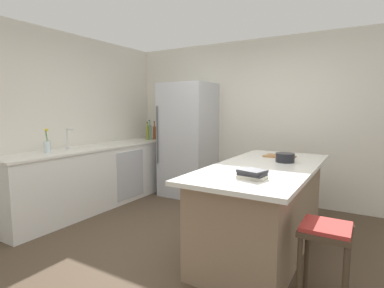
{
  "coord_description": "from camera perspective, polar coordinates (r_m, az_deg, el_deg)",
  "views": [
    {
      "loc": [
        1.49,
        -2.56,
        1.49
      ],
      "look_at": [
        -0.66,
        1.05,
        1.0
      ],
      "focal_mm": 28.16,
      "sensor_mm": 36.0,
      "label": 1
    }
  ],
  "objects": [
    {
      "name": "ground_plane",
      "position": [
        3.32,
        0.64,
        -20.05
      ],
      "size": [
        7.2,
        7.2,
        0.0
      ],
      "primitive_type": "plane",
      "color": "#4C3D2D"
    },
    {
      "name": "wall_rear",
      "position": [
        5.04,
        13.65,
        4.31
      ],
      "size": [
        6.0,
        0.1,
        2.6
      ],
      "primitive_type": "cube",
      "color": "silver",
      "rests_on": "ground_plane"
    },
    {
      "name": "wall_left",
      "position": [
        4.7,
        -26.17,
        3.65
      ],
      "size": [
        0.1,
        6.0,
        2.6
      ],
      "primitive_type": "cube",
      "color": "silver",
      "rests_on": "ground_plane"
    },
    {
      "name": "counter_run_left",
      "position": [
        4.89,
        -17.28,
        -5.76
      ],
      "size": [
        0.66,
        3.01,
        0.93
      ],
      "color": "silver",
      "rests_on": "ground_plane"
    },
    {
      "name": "kitchen_island",
      "position": [
        3.36,
        13.44,
        -11.44
      ],
      "size": [
        0.98,
        2.2,
        0.91
      ],
      "color": "#8E755B",
      "rests_on": "ground_plane"
    },
    {
      "name": "refrigerator",
      "position": [
        5.18,
        -0.73,
        0.8
      ],
      "size": [
        0.82,
        0.77,
        1.92
      ],
      "color": "#B7BABF",
      "rests_on": "ground_plane"
    },
    {
      "name": "bar_stool",
      "position": [
        2.54,
        23.95,
        -16.28
      ],
      "size": [
        0.36,
        0.36,
        0.64
      ],
      "color": "#473828",
      "rests_on": "ground_plane"
    },
    {
      "name": "sink_faucet",
      "position": [
        4.53,
        -22.46,
        1.0
      ],
      "size": [
        0.15,
        0.05,
        0.3
      ],
      "color": "silver",
      "rests_on": "counter_run_left"
    },
    {
      "name": "flower_vase",
      "position": [
        4.35,
        -25.75,
        -0.15
      ],
      "size": [
        0.09,
        0.09,
        0.31
      ],
      "color": "silver",
      "rests_on": "counter_run_left"
    },
    {
      "name": "whiskey_bottle",
      "position": [
        5.77,
        -6.68,
        2.26
      ],
      "size": [
        0.08,
        0.08,
        0.33
      ],
      "color": "brown",
      "rests_on": "counter_run_left"
    },
    {
      "name": "vinegar_bottle",
      "position": [
        5.68,
        -7.14,
        2.23
      ],
      "size": [
        0.06,
        0.06,
        0.34
      ],
      "color": "#994C23",
      "rests_on": "counter_run_left"
    },
    {
      "name": "gin_bottle",
      "position": [
        5.63,
        -8.07,
        2.28
      ],
      "size": [
        0.08,
        0.08,
        0.36
      ],
      "color": "#8CB79E",
      "rests_on": "counter_run_left"
    },
    {
      "name": "olive_oil_bottle",
      "position": [
        5.55,
        -8.43,
        2.17
      ],
      "size": [
        0.06,
        0.06,
        0.33
      ],
      "color": "olive",
      "rests_on": "counter_run_left"
    },
    {
      "name": "cookbook_stack",
      "position": [
        2.62,
        11.32,
        -5.59
      ],
      "size": [
        0.25,
        0.23,
        0.08
      ],
      "color": "silver",
      "rests_on": "kitchen_island"
    },
    {
      "name": "mixing_bowl",
      "position": [
        3.49,
        17.22,
        -2.49
      ],
      "size": [
        0.2,
        0.2,
        0.1
      ],
      "color": "black",
      "rests_on": "kitchen_island"
    },
    {
      "name": "cutting_board",
      "position": [
        3.84,
        16.23,
        -2.26
      ],
      "size": [
        0.36,
        0.26,
        0.02
      ],
      "color": "#9E7042",
      "rests_on": "kitchen_island"
    }
  ]
}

